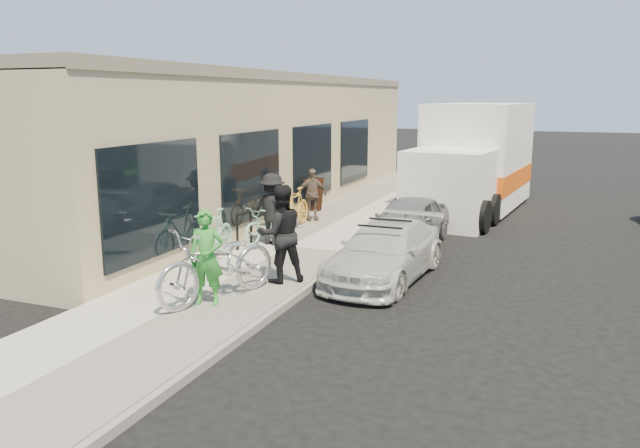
% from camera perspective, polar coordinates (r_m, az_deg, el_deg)
% --- Properties ---
extents(ground, '(120.00, 120.00, 0.00)m').
position_cam_1_polar(ground, '(11.09, 0.23, -7.10)').
color(ground, black).
rests_on(ground, ground).
extents(sidewalk, '(3.00, 34.00, 0.15)m').
position_cam_1_polar(sidewalk, '(14.47, -2.76, -2.33)').
color(sidewalk, '#B8B3A5').
rests_on(sidewalk, ground).
extents(curb, '(0.12, 34.00, 0.13)m').
position_cam_1_polar(curb, '(13.92, 3.06, -2.94)').
color(curb, gray).
rests_on(curb, ground).
extents(storefront, '(3.60, 20.00, 4.22)m').
position_cam_1_polar(storefront, '(20.01, -5.35, 7.44)').
color(storefront, tan).
rests_on(storefront, ground).
extents(bike_rack, '(0.12, 0.59, 0.83)m').
position_cam_1_polar(bike_rack, '(14.31, -6.95, -0.20)').
color(bike_rack, black).
rests_on(bike_rack, sidewalk).
extents(sandwich_board, '(0.61, 0.62, 0.98)m').
position_cam_1_polar(sandwich_board, '(18.86, -0.83, 2.74)').
color(sandwich_board, '#331A0E').
rests_on(sandwich_board, sidewalk).
extents(sedan_white, '(1.84, 3.93, 1.15)m').
position_cam_1_polar(sedan_white, '(12.33, 5.98, -2.54)').
color(sedan_white, beige).
rests_on(sedan_white, ground).
extents(sedan_silver, '(1.61, 3.54, 1.18)m').
position_cam_1_polar(sedan_silver, '(15.20, 8.06, 0.23)').
color(sedan_silver, gray).
rests_on(sedan_silver, ground).
extents(moving_truck, '(3.20, 7.00, 3.34)m').
position_cam_1_polar(moving_truck, '(20.20, 13.84, 5.36)').
color(moving_truck, white).
rests_on(moving_truck, ground).
extents(tandem_bike, '(1.65, 2.58, 1.28)m').
position_cam_1_polar(tandem_bike, '(10.66, -9.30, -3.58)').
color(tandem_bike, silver).
rests_on(tandem_bike, sidewalk).
extents(woman_rider, '(0.67, 0.54, 1.60)m').
position_cam_1_polar(woman_rider, '(10.46, -10.34, -3.02)').
color(woman_rider, green).
rests_on(woman_rider, sidewalk).
extents(man_standing, '(1.12, 1.11, 1.83)m').
position_cam_1_polar(man_standing, '(11.53, -3.62, -0.89)').
color(man_standing, black).
rests_on(man_standing, sidewalk).
extents(cruiser_bike_a, '(0.60, 1.77, 1.05)m').
position_cam_1_polar(cruiser_bike_a, '(13.41, -9.67, -0.97)').
color(cruiser_bike_a, '#90D8BB').
rests_on(cruiser_bike_a, sidewalk).
extents(cruiser_bike_b, '(0.88, 1.71, 0.85)m').
position_cam_1_polar(cruiser_bike_b, '(14.91, -4.84, 0.03)').
color(cruiser_bike_b, '#90D8BB').
rests_on(cruiser_bike_b, sidewalk).
extents(cruiser_bike_c, '(0.57, 1.75, 1.04)m').
position_cam_1_polar(cruiser_bike_c, '(16.42, -2.21, 1.47)').
color(cruiser_bike_c, gold).
rests_on(cruiser_bike_c, sidewalk).
extents(bystander_a, '(1.18, 0.82, 1.67)m').
position_cam_1_polar(bystander_a, '(14.52, -4.37, 1.36)').
color(bystander_a, black).
rests_on(bystander_a, sidewalk).
extents(bystander_b, '(0.89, 0.80, 1.45)m').
position_cam_1_polar(bystander_b, '(17.35, -0.78, 2.71)').
color(bystander_b, brown).
rests_on(bystander_b, sidewalk).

